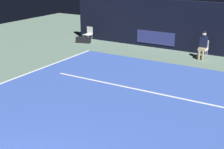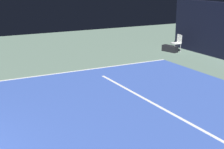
{
  "view_description": "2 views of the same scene",
  "coord_description": "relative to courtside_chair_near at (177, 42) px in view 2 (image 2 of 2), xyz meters",
  "views": [
    {
      "loc": [
        4.34,
        -3.3,
        4.37
      ],
      "look_at": [
        -0.81,
        5.24,
        1.0
      ],
      "focal_mm": 52.82,
      "sensor_mm": 36.0,
      "label": 1
    },
    {
      "loc": [
        7.12,
        1.15,
        3.64
      ],
      "look_at": [
        -1.21,
        5.56,
        0.99
      ],
      "focal_mm": 54.71,
      "sensor_mm": 36.0,
      "label": 2
    }
  ],
  "objects": [
    {
      "name": "equipment_bag",
      "position": [
        -0.13,
        -0.35,
        -0.34
      ],
      "size": [
        0.89,
        0.52,
        0.32
      ],
      "primitive_type": "cube",
      "rotation": [
        0.0,
        0.0,
        0.25
      ],
      "color": "black",
      "rests_on": "ground"
    },
    {
      "name": "line_sideline_right",
      "position": [
        1.23,
        -7.48,
        -0.49
      ],
      "size": [
        0.1,
        11.51,
        0.01
      ],
      "primitive_type": "cube",
      "color": "white",
      "rests_on": "court_surface"
    },
    {
      "name": "ground_plane",
      "position": [
        6.64,
        -7.48,
        -0.5
      ],
      "size": [
        31.68,
        31.68,
        0.0
      ],
      "primitive_type": "plane",
      "color": "slate"
    },
    {
      "name": "line_service",
      "position": [
        6.64,
        -5.47,
        -0.49
      ],
      "size": [
        8.52,
        0.1,
        0.01
      ],
      "primitive_type": "cube",
      "color": "white",
      "rests_on": "court_surface"
    },
    {
      "name": "court_surface",
      "position": [
        6.64,
        -7.48,
        -0.5
      ],
      "size": [
        10.92,
        11.51,
        0.01
      ],
      "primitive_type": "cube",
      "color": "#3856B2",
      "rests_on": "ground"
    },
    {
      "name": "courtside_chair_near",
      "position": [
        0.0,
        0.0,
        0.0
      ],
      "size": [
        0.48,
        0.46,
        0.88
      ],
      "color": "white",
      "rests_on": "ground"
    }
  ]
}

